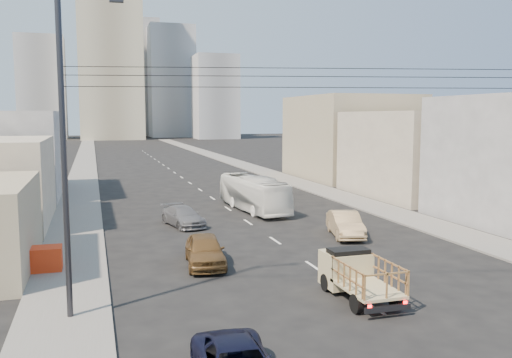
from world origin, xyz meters
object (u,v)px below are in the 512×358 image
flatbed_pickup (357,272)px  city_bus (253,193)px  sedan_tan (345,224)px  crate_stack (42,259)px  sedan_brown (205,250)px  streetlamp_left (67,147)px  sedan_grey (183,216)px

flatbed_pickup → city_bus: (1.89, 21.53, 0.30)m
sedan_tan → crate_stack: bearing=-156.2°
sedan_brown → sedan_tan: 10.61m
flatbed_pickup → sedan_tan: bearing=66.2°
sedan_tan → streetlamp_left: size_ratio=0.40×
sedan_brown → streetlamp_left: streetlamp_left is taller
streetlamp_left → crate_stack: 9.04m
sedan_brown → streetlamp_left: bearing=-130.7°
sedan_tan → crate_stack: (-17.60, -3.00, -0.09)m
flatbed_pickup → sedan_grey: size_ratio=0.95×
city_bus → crate_stack: 20.21m
sedan_tan → streetlamp_left: 19.59m
sedan_brown → crate_stack: 7.86m
crate_stack → streetlamp_left: bearing=-76.7°
sedan_tan → sedan_brown: bearing=-143.6°
streetlamp_left → sedan_tan: bearing=31.5°
sedan_grey → city_bus: bearing=22.4°
sedan_grey → streetlamp_left: size_ratio=0.39×
flatbed_pickup → sedan_grey: flatbed_pickup is taller
flatbed_pickup → sedan_grey: (-4.53, 17.01, -0.42)m
flatbed_pickup → streetlamp_left: streetlamp_left is taller
city_bus → streetlamp_left: (-13.16, -20.58, 5.05)m
sedan_tan → crate_stack: 17.86m
city_bus → crate_stack: size_ratio=5.55×
streetlamp_left → city_bus: bearing=57.4°
sedan_brown → sedan_grey: bearing=93.2°
city_bus → crate_stack: (-14.76, -13.79, -0.70)m
sedan_brown → streetlamp_left: (-6.18, -5.77, 5.65)m
flatbed_pickup → sedan_brown: 8.43m
sedan_grey → crate_stack: (-8.35, -9.26, 0.02)m
city_bus → sedan_tan: (2.84, -10.79, -0.61)m
sedan_tan → streetlamp_left: streetlamp_left is taller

